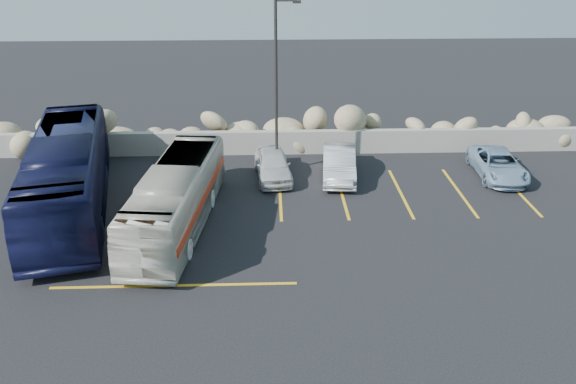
{
  "coord_description": "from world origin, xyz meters",
  "views": [
    {
      "loc": [
        2.18,
        -15.12,
        10.5
      ],
      "look_at": [
        2.84,
        4.0,
        1.52
      ],
      "focal_mm": 35.0,
      "sensor_mm": 36.0,
      "label": 1
    }
  ],
  "objects_px": {
    "car_b": "(339,163)",
    "car_d": "(498,164)",
    "lamppost": "(277,83)",
    "tour_coach": "(68,174)",
    "vintage_bus": "(177,197)",
    "car_a": "(273,165)"
  },
  "relations": [
    {
      "from": "car_b",
      "to": "car_d",
      "type": "height_order",
      "value": "car_b"
    },
    {
      "from": "lamppost",
      "to": "tour_coach",
      "type": "relative_size",
      "value": 0.71
    },
    {
      "from": "vintage_bus",
      "to": "car_a",
      "type": "bearing_deg",
      "value": 57.23
    },
    {
      "from": "car_a",
      "to": "car_b",
      "type": "height_order",
      "value": "car_b"
    },
    {
      "from": "tour_coach",
      "to": "car_a",
      "type": "xyz_separation_m",
      "value": [
        8.27,
        2.96,
        -0.93
      ]
    },
    {
      "from": "vintage_bus",
      "to": "car_a",
      "type": "height_order",
      "value": "vintage_bus"
    },
    {
      "from": "lamppost",
      "to": "vintage_bus",
      "type": "relative_size",
      "value": 0.9
    },
    {
      "from": "lamppost",
      "to": "car_a",
      "type": "bearing_deg",
      "value": -110.82
    },
    {
      "from": "vintage_bus",
      "to": "car_b",
      "type": "xyz_separation_m",
      "value": [
        6.77,
        4.55,
        -0.55
      ]
    },
    {
      "from": "vintage_bus",
      "to": "car_d",
      "type": "distance_m",
      "value": 14.86
    },
    {
      "from": "lamppost",
      "to": "car_d",
      "type": "relative_size",
      "value": 1.89
    },
    {
      "from": "car_b",
      "to": "lamppost",
      "type": "bearing_deg",
      "value": 171.7
    },
    {
      "from": "lamppost",
      "to": "tour_coach",
      "type": "bearing_deg",
      "value": -157.07
    },
    {
      "from": "tour_coach",
      "to": "car_a",
      "type": "distance_m",
      "value": 8.83
    },
    {
      "from": "vintage_bus",
      "to": "tour_coach",
      "type": "height_order",
      "value": "tour_coach"
    },
    {
      "from": "car_a",
      "to": "car_d",
      "type": "height_order",
      "value": "car_a"
    },
    {
      "from": "tour_coach",
      "to": "car_d",
      "type": "relative_size",
      "value": 2.68
    },
    {
      "from": "lamppost",
      "to": "vintage_bus",
      "type": "bearing_deg",
      "value": -127.11
    },
    {
      "from": "vintage_bus",
      "to": "car_d",
      "type": "relative_size",
      "value": 2.11
    },
    {
      "from": "tour_coach",
      "to": "car_d",
      "type": "bearing_deg",
      "value": -4.32
    },
    {
      "from": "tour_coach",
      "to": "car_b",
      "type": "height_order",
      "value": "tour_coach"
    },
    {
      "from": "tour_coach",
      "to": "car_d",
      "type": "height_order",
      "value": "tour_coach"
    }
  ]
}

